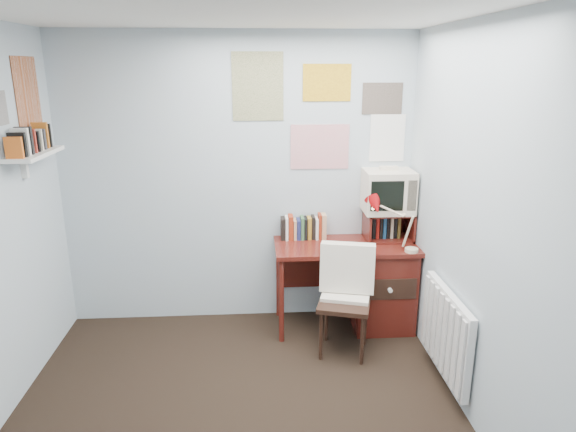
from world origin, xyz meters
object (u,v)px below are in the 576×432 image
(crt_tv, at_px, (388,189))
(desk_chair, at_px, (344,304))
(tv_riser, at_px, (388,225))
(desk, at_px, (375,282))
(desk_lamp, at_px, (413,229))
(wall_shelf, at_px, (34,154))
(radiator, at_px, (446,332))

(crt_tv, bearing_deg, desk_chair, -127.68)
(desk_chair, xyz_separation_m, tv_riser, (0.47, 0.55, 0.46))
(desk, relative_size, desk_lamp, 3.05)
(desk_chair, height_order, wall_shelf, wall_shelf)
(desk_chair, bearing_deg, wall_shelf, -165.36)
(crt_tv, relative_size, radiator, 0.52)
(desk_chair, height_order, tv_riser, tv_riser)
(crt_tv, bearing_deg, radiator, -79.42)
(desk, distance_m, desk_chair, 0.56)
(desk_lamp, bearing_deg, desk_chair, -145.20)
(tv_riser, height_order, crt_tv, crt_tv)
(desk_lamp, distance_m, tv_riser, 0.36)
(desk_lamp, height_order, wall_shelf, wall_shelf)
(desk, distance_m, tv_riser, 0.51)
(desk_chair, height_order, desk_lamp, desk_lamp)
(tv_riser, relative_size, crt_tv, 0.97)
(tv_riser, xyz_separation_m, radiator, (0.17, -1.04, -0.47))
(desk, distance_m, wall_shelf, 2.87)
(desk_lamp, bearing_deg, radiator, -71.31)
(desk, height_order, desk_chair, desk_chair)
(desk_lamp, xyz_separation_m, tv_riser, (-0.11, 0.33, -0.07))
(desk, relative_size, radiator, 1.50)
(desk_chair, bearing_deg, desk_lamp, 36.91)
(tv_riser, bearing_deg, wall_shelf, -169.68)
(desk_chair, bearing_deg, crt_tv, 68.00)
(radiator, xyz_separation_m, wall_shelf, (-2.86, 0.55, 1.20))
(radiator, relative_size, wall_shelf, 1.29)
(wall_shelf, bearing_deg, desk_chair, -1.52)
(desk_lamp, height_order, tv_riser, desk_lamp)
(crt_tv, xyz_separation_m, wall_shelf, (-2.67, -0.51, 0.41))
(desk_lamp, height_order, crt_tv, crt_tv)
(radiator, bearing_deg, desk, 107.24)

